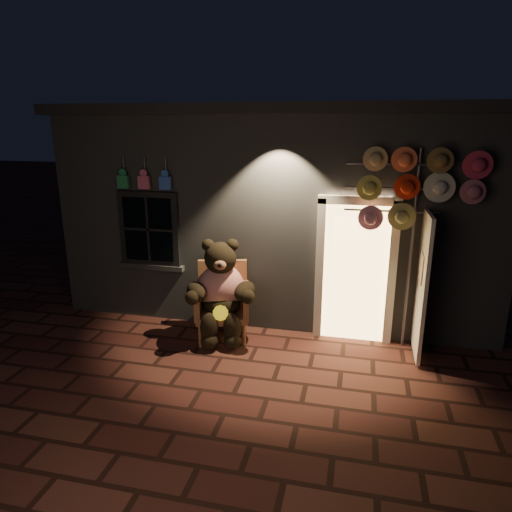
% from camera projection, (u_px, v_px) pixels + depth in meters
% --- Properties ---
extents(ground, '(60.00, 60.00, 0.00)m').
position_uv_depth(ground, '(242.00, 376.00, 5.94)').
color(ground, '#542A20').
rests_on(ground, ground).
extents(shop_building, '(7.30, 5.95, 3.51)m').
position_uv_depth(shop_building, '(291.00, 197.00, 9.19)').
color(shop_building, slate).
rests_on(shop_building, ground).
extents(wicker_armchair, '(0.93, 0.88, 1.15)m').
position_uv_depth(wicker_armchair, '(223.00, 300.00, 6.95)').
color(wicker_armchair, '#A2643E').
rests_on(wicker_armchair, ground).
extents(teddy_bear, '(1.08, 0.97, 1.54)m').
position_uv_depth(teddy_bear, '(221.00, 291.00, 6.76)').
color(teddy_bear, red).
rests_on(teddy_bear, ground).
extents(hat_rack, '(1.81, 0.22, 2.88)m').
position_uv_depth(hat_rack, '(414.00, 187.00, 6.04)').
color(hat_rack, '#59595E').
rests_on(hat_rack, ground).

